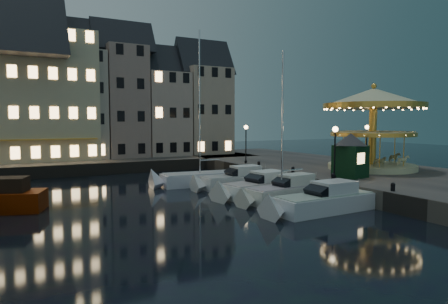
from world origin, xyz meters
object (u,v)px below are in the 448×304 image
ticket_kiosk (351,148)px  streetlamp_b (335,145)px  bollard_a (393,187)px  bollard_d (259,164)px  streetlamp_d (367,139)px  bollard_c (293,170)px  streetlamp_c (246,138)px  bollard_b (333,176)px  motorboat_e (234,181)px  motorboat_c (284,193)px  carousel (373,113)px  motorboat_b (320,203)px  motorboat_f (203,179)px  motorboat_d (257,189)px

ticket_kiosk → streetlamp_b: bearing=-176.7°
streetlamp_b → bollard_a: bearing=-95.7°
bollard_d → streetlamp_b: bearing=-86.6°
streetlamp_d → bollard_c: 12.40m
streetlamp_c → bollard_b: size_ratio=7.32×
motorboat_e → bollard_a: bearing=-68.8°
streetlamp_b → bollard_c: size_ratio=7.32×
motorboat_c → motorboat_e: 6.81m
carousel → ticket_kiosk: bearing=-152.9°
bollard_c → bollard_d: (0.00, 5.50, 0.00)m
bollard_b → streetlamp_d: bearing=32.2°
streetlamp_b → motorboat_c: (-5.11, -0.27, -3.34)m
streetlamp_b → streetlamp_d: size_ratio=1.00×
streetlamp_d → carousel: bearing=-132.4°
bollard_b → motorboat_b: 5.93m
motorboat_b → motorboat_c: motorboat_c is taller
bollard_a → ticket_kiosk: bearing=68.5°
bollard_a → bollard_b: 5.50m
motorboat_c → bollard_a: bearing=-51.8°
streetlamp_b → bollard_d: (-0.60, 10.00, -2.41)m
bollard_a → motorboat_f: 16.87m
bollard_d → motorboat_d: motorboat_d is taller
streetlamp_c → bollard_c: size_ratio=7.32×
bollard_d → bollard_a: bearing=-90.0°
streetlamp_d → ticket_kiosk: bearing=-144.0°
motorboat_b → motorboat_f: motorboat_f is taller
bollard_d → carousel: size_ratio=0.06×
streetlamp_c → motorboat_b: size_ratio=0.51×
bollard_c → motorboat_d: motorboat_d is taller
bollard_a → motorboat_d: size_ratio=0.08×
carousel → motorboat_c: bearing=-165.1°
streetlamp_c → streetlamp_d: same height
streetlamp_b → motorboat_b: 7.44m
motorboat_b → motorboat_c: bearing=89.1°
motorboat_e → motorboat_f: bearing=117.9°
streetlamp_d → motorboat_b: 20.18m
bollard_b → bollard_d: (0.00, 10.50, 0.00)m
bollard_d → motorboat_e: (-4.85, -3.47, -0.96)m
bollard_c → motorboat_f: (-6.45, 5.05, -1.07)m
motorboat_e → motorboat_f: (-1.60, 3.01, -0.11)m
bollard_b → motorboat_c: (-4.51, 0.23, -0.93)m
bollard_c → motorboat_f: size_ratio=0.04×
ticket_kiosk → bollard_d: bearing=103.7°
streetlamp_c → bollard_d: streetlamp_c is taller
bollard_a → carousel: carousel is taller
streetlamp_c → bollard_a: 19.66m
motorboat_c → motorboat_e: bearing=92.9°
streetlamp_c → carousel: (7.79, -10.34, 2.65)m
streetlamp_d → motorboat_f: motorboat_f is taller
motorboat_f → carousel: 17.29m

